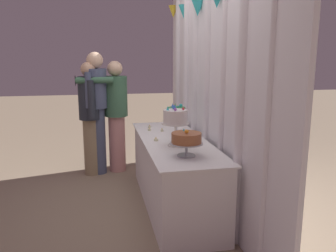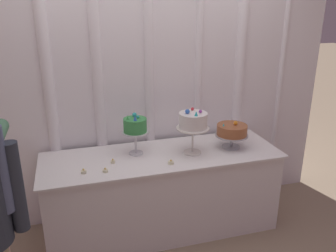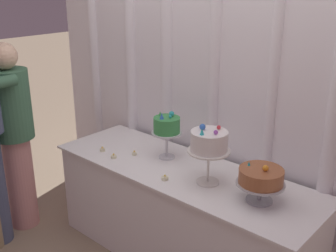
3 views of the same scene
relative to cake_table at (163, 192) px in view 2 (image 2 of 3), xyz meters
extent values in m
plane|color=gray|center=(0.00, -0.10, -0.37)|extent=(24.00, 24.00, 0.00)
cube|color=white|center=(0.00, 0.40, 0.92)|extent=(3.53, 0.04, 2.58)
cylinder|color=white|center=(-0.88, 0.37, 0.92)|extent=(0.10, 0.10, 2.58)
cylinder|color=white|center=(-0.47, 0.37, 0.92)|extent=(0.10, 0.10, 2.58)
cylinder|color=white|center=(-0.02, 0.37, 0.92)|extent=(0.09, 0.09, 2.58)
cylinder|color=white|center=(0.46, 0.37, 0.92)|extent=(0.07, 0.07, 2.58)
cylinder|color=white|center=(0.88, 0.37, 0.92)|extent=(0.10, 0.10, 2.58)
cylinder|color=white|center=(1.35, 0.37, 0.92)|extent=(0.05, 0.05, 2.58)
cube|color=white|center=(0.00, 0.00, -0.01)|extent=(2.01, 0.63, 0.73)
cube|color=white|center=(0.00, 0.00, 0.36)|extent=(2.06, 0.68, 0.01)
cylinder|color=silver|center=(-0.21, 0.08, 0.38)|extent=(0.12, 0.12, 0.01)
cylinder|color=silver|center=(-0.21, 0.08, 0.48)|extent=(0.02, 0.02, 0.18)
cylinder|color=silver|center=(-0.21, 0.08, 0.57)|extent=(0.23, 0.23, 0.01)
cylinder|color=#388E47|center=(-0.21, 0.08, 0.63)|extent=(0.20, 0.20, 0.11)
sphere|color=#2DB2B7|center=(-0.19, 0.09, 0.70)|extent=(0.02, 0.02, 0.02)
sphere|color=#2DB2B7|center=(-0.21, 0.13, 0.71)|extent=(0.04, 0.04, 0.04)
cone|color=green|center=(-0.28, 0.08, 0.71)|extent=(0.03, 0.03, 0.04)
cone|color=blue|center=(-0.22, 0.03, 0.72)|extent=(0.03, 0.03, 0.05)
cylinder|color=silver|center=(0.26, -0.04, 0.38)|extent=(0.15, 0.15, 0.01)
cylinder|color=silver|center=(0.26, -0.04, 0.49)|extent=(0.02, 0.02, 0.21)
cylinder|color=silver|center=(0.26, -0.04, 0.60)|extent=(0.28, 0.28, 0.01)
cylinder|color=white|center=(0.26, -0.04, 0.67)|extent=(0.24, 0.24, 0.13)
sphere|color=purple|center=(0.32, -0.05, 0.75)|extent=(0.03, 0.03, 0.03)
sphere|color=#DB333D|center=(0.28, 0.03, 0.75)|extent=(0.03, 0.03, 0.03)
sphere|color=blue|center=(0.21, -0.04, 0.76)|extent=(0.04, 0.04, 0.04)
cone|color=#2DB2B7|center=(0.26, -0.12, 0.76)|extent=(0.03, 0.03, 0.04)
cylinder|color=#B2B2B7|center=(0.63, -0.02, 0.38)|extent=(0.16, 0.16, 0.01)
cylinder|color=#B2B2B7|center=(0.63, -0.02, 0.44)|extent=(0.03, 0.03, 0.10)
cylinder|color=#B2B2B7|center=(0.63, -0.02, 0.49)|extent=(0.30, 0.30, 0.01)
cylinder|color=#995633|center=(0.63, -0.02, 0.54)|extent=(0.27, 0.27, 0.09)
sphere|color=orange|center=(0.66, -0.03, 0.60)|extent=(0.04, 0.04, 0.04)
cone|color=#2DB2B7|center=(0.55, -0.03, 0.60)|extent=(0.02, 0.02, 0.03)
cylinder|color=beige|center=(-0.67, -0.16, 0.38)|extent=(0.04, 0.04, 0.02)
sphere|color=#F9CC4C|center=(-0.67, -0.16, 0.40)|extent=(0.01, 0.01, 0.01)
cylinder|color=beige|center=(-0.51, -0.19, 0.38)|extent=(0.04, 0.04, 0.02)
sphere|color=#F9CC4C|center=(-0.51, -0.19, 0.40)|extent=(0.01, 0.01, 0.01)
cylinder|color=beige|center=(-0.43, -0.05, 0.38)|extent=(0.04, 0.04, 0.02)
sphere|color=#F9CC4C|center=(-0.43, -0.05, 0.40)|extent=(0.01, 0.01, 0.01)
cylinder|color=beige|center=(0.02, -0.20, 0.38)|extent=(0.05, 0.05, 0.02)
sphere|color=#F9CC4C|center=(0.02, -0.20, 0.40)|extent=(0.01, 0.01, 0.01)
cylinder|color=#4C5675|center=(-1.09, -0.91, 0.82)|extent=(0.08, 0.08, 0.47)
cylinder|color=#282D38|center=(-1.04, -0.88, 0.70)|extent=(0.08, 0.08, 0.51)
camera|label=1|loc=(3.48, -0.77, 1.24)|focal=36.36mm
camera|label=2|loc=(-0.73, -2.66, 1.63)|focal=37.51mm
camera|label=3|loc=(1.70, -2.06, 1.67)|focal=44.49mm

